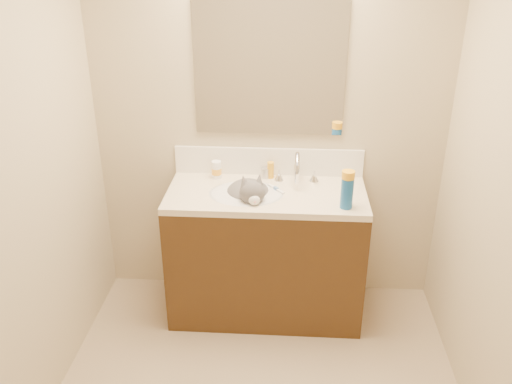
# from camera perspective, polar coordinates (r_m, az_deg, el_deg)

# --- Properties ---
(room_shell) EXTENTS (2.24, 2.54, 2.52)m
(room_shell) POSITION_cam_1_polar(r_m,az_deg,el_deg) (2.11, -0.02, 4.12)
(room_shell) COLOR #BAAA8A
(room_shell) RESTS_ON ground
(vanity_cabinet) EXTENTS (1.20, 0.55, 0.82)m
(vanity_cabinet) POSITION_cam_1_polar(r_m,az_deg,el_deg) (3.47, 1.05, -6.70)
(vanity_cabinet) COLOR #3C2510
(vanity_cabinet) RESTS_ON ground
(counter_slab) EXTENTS (1.20, 0.55, 0.04)m
(counter_slab) POSITION_cam_1_polar(r_m,az_deg,el_deg) (3.27, 1.11, -0.29)
(counter_slab) COLOR beige
(counter_slab) RESTS_ON vanity_cabinet
(basin) EXTENTS (0.45, 0.36, 0.14)m
(basin) POSITION_cam_1_polar(r_m,az_deg,el_deg) (3.27, -1.03, -1.25)
(basin) COLOR white
(basin) RESTS_ON vanity_cabinet
(faucet) EXTENTS (0.28, 0.20, 0.21)m
(faucet) POSITION_cam_1_polar(r_m,az_deg,el_deg) (3.34, 4.32, 2.28)
(faucet) COLOR silver
(faucet) RESTS_ON counter_slab
(cat) EXTENTS (0.38, 0.43, 0.32)m
(cat) POSITION_cam_1_polar(r_m,az_deg,el_deg) (3.27, -0.74, -0.49)
(cat) COLOR #514F52
(cat) RESTS_ON basin
(backsplash) EXTENTS (1.20, 0.02, 0.18)m
(backsplash) POSITION_cam_1_polar(r_m,az_deg,el_deg) (3.46, 1.33, 3.23)
(backsplash) COLOR white
(backsplash) RESTS_ON counter_slab
(mirror) EXTENTS (0.90, 0.02, 0.80)m
(mirror) POSITION_cam_1_polar(r_m,az_deg,el_deg) (3.29, 1.44, 12.81)
(mirror) COLOR white
(mirror) RESTS_ON room_shell
(pill_bottle) EXTENTS (0.08, 0.08, 0.11)m
(pill_bottle) POSITION_cam_1_polar(r_m,az_deg,el_deg) (3.43, -4.18, 2.36)
(pill_bottle) COLOR white
(pill_bottle) RESTS_ON counter_slab
(pill_label) EXTENTS (0.08, 0.08, 0.04)m
(pill_label) POSITION_cam_1_polar(r_m,az_deg,el_deg) (3.44, -4.17, 2.20)
(pill_label) COLOR yellow
(pill_label) RESTS_ON pill_bottle
(silver_jar) EXTENTS (0.06, 0.06, 0.06)m
(silver_jar) POSITION_cam_1_polar(r_m,az_deg,el_deg) (3.44, 0.99, 2.03)
(silver_jar) COLOR #B7B7BC
(silver_jar) RESTS_ON counter_slab
(amber_bottle) EXTENTS (0.05, 0.05, 0.11)m
(amber_bottle) POSITION_cam_1_polar(r_m,az_deg,el_deg) (3.43, 1.54, 2.33)
(amber_bottle) COLOR #F2AC1C
(amber_bottle) RESTS_ON counter_slab
(toothbrush) EXTENTS (0.11, 0.13, 0.01)m
(toothbrush) POSITION_cam_1_polar(r_m,az_deg,el_deg) (3.28, 2.12, 0.34)
(toothbrush) COLOR white
(toothbrush) RESTS_ON counter_slab
(toothbrush_head) EXTENTS (0.03, 0.04, 0.02)m
(toothbrush_head) POSITION_cam_1_polar(r_m,az_deg,el_deg) (3.28, 2.12, 0.38)
(toothbrush_head) COLOR #5B84C2
(toothbrush_head) RESTS_ON counter_slab
(spray_can) EXTENTS (0.08, 0.08, 0.19)m
(spray_can) POSITION_cam_1_polar(r_m,az_deg,el_deg) (3.07, 9.55, -0.01)
(spray_can) COLOR #1654A0
(spray_can) RESTS_ON counter_slab
(spray_cap) EXTENTS (0.08, 0.08, 0.04)m
(spray_cap) POSITION_cam_1_polar(r_m,az_deg,el_deg) (3.03, 9.70, 1.80)
(spray_cap) COLOR yellow
(spray_cap) RESTS_ON spray_can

